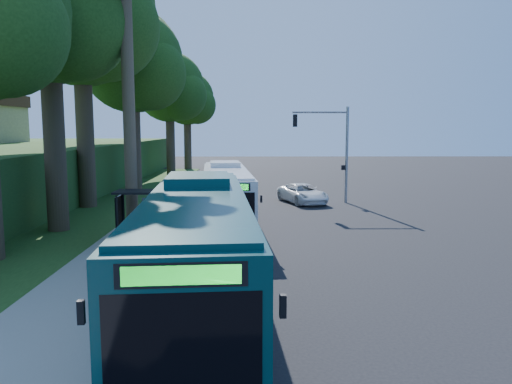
{
  "coord_description": "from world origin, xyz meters",
  "views": [
    {
      "loc": [
        -2.27,
        -26.31,
        5.48
      ],
      "look_at": [
        -1.93,
        1.0,
        1.96
      ],
      "focal_mm": 35.0,
      "sensor_mm": 36.0,
      "label": 1
    }
  ],
  "objects_px": {
    "white_bus": "(226,195)",
    "teal_bus": "(197,251)",
    "pickup": "(303,193)",
    "bus_shelter": "(145,206)"
  },
  "relations": [
    {
      "from": "teal_bus",
      "to": "white_bus",
      "type": "bearing_deg",
      "value": 85.06
    },
    {
      "from": "pickup",
      "to": "white_bus",
      "type": "bearing_deg",
      "value": -140.76
    },
    {
      "from": "white_bus",
      "to": "teal_bus",
      "type": "bearing_deg",
      "value": -95.4
    },
    {
      "from": "bus_shelter",
      "to": "pickup",
      "type": "xyz_separation_m",
      "value": [
        8.86,
        12.79,
        -1.11
      ]
    },
    {
      "from": "bus_shelter",
      "to": "white_bus",
      "type": "distance_m",
      "value": 5.76
    },
    {
      "from": "teal_bus",
      "to": "pickup",
      "type": "relative_size",
      "value": 2.67
    },
    {
      "from": "white_bus",
      "to": "teal_bus",
      "type": "distance_m",
      "value": 13.81
    },
    {
      "from": "pickup",
      "to": "bus_shelter",
      "type": "bearing_deg",
      "value": -143.38
    },
    {
      "from": "teal_bus",
      "to": "pickup",
      "type": "xyz_separation_m",
      "value": [
        5.4,
        22.12,
        -1.24
      ]
    },
    {
      "from": "bus_shelter",
      "to": "pickup",
      "type": "bearing_deg",
      "value": 55.29
    }
  ]
}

